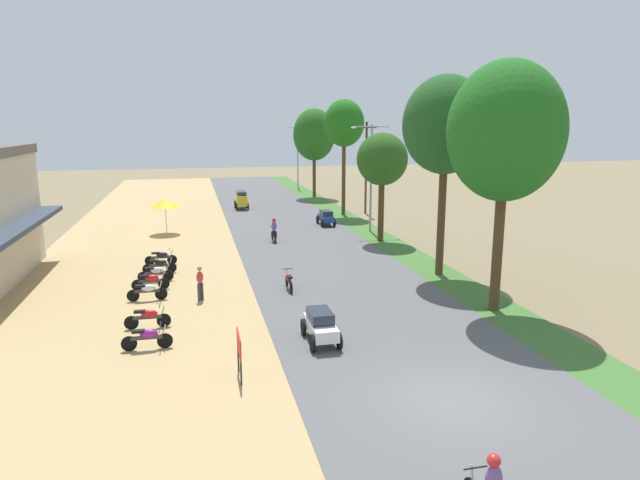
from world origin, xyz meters
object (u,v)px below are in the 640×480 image
object	(u,v)px
street_signboard	(239,347)
parked_motorbike_second	(148,316)
utility_pole_near	(366,166)
car_sedan_white	(321,325)
car_van_yellow	(241,199)
parked_motorbike_fourth	(151,280)
parked_motorbike_third	(148,290)
streetlamp_mid	(298,153)
streetlamp_near	(371,171)
median_tree_nearest	(506,132)
parked_motorbike_fifth	(156,272)
vendor_umbrella	(165,203)
median_tree_second	(446,126)
car_sedan_blue	(326,217)
parked_motorbike_seventh	(161,257)
parked_motorbike_nearest	(148,337)
median_tree_fourth	(344,124)
pedestrian_on_shoulder	(200,281)
median_tree_fifth	(314,135)
parked_motorbike_sixth	(160,265)
motorbike_ahead_second	(289,280)
median_tree_third	(382,160)
motorbike_ahead_third	(274,230)

from	to	relation	value
street_signboard	parked_motorbike_second	bearing A→B (deg)	121.05
parked_motorbike_second	utility_pole_near	size ratio (longest dim) A/B	0.22
car_sedan_white	car_van_yellow	world-z (taller)	car_van_yellow
parked_motorbike_second	parked_motorbike_fourth	world-z (taller)	same
parked_motorbike_third	streetlamp_mid	world-z (taller)	streetlamp_mid
streetlamp_near	parked_motorbike_second	bearing A→B (deg)	-130.83
median_tree_nearest	parked_motorbike_second	bearing A→B (deg)	175.68
parked_motorbike_second	street_signboard	xyz separation A→B (m)	(3.15, -5.23, 0.55)
parked_motorbike_fifth	vendor_umbrella	xyz separation A→B (m)	(0.04, 13.04, 1.75)
median_tree_second	car_sedan_blue	distance (m)	17.28
parked_motorbike_seventh	streetlamp_near	world-z (taller)	streetlamp_near
parked_motorbike_second	parked_motorbike_nearest	bearing A→B (deg)	-86.62
parked_motorbike_second	parked_motorbike_third	world-z (taller)	same
median_tree_nearest	streetlamp_mid	world-z (taller)	median_tree_nearest
parked_motorbike_nearest	streetlamp_mid	xyz separation A→B (m)	(14.78, 48.31, 3.93)
parked_motorbike_nearest	car_sedan_white	bearing A→B (deg)	-6.77
parked_motorbike_second	median_tree_fourth	bearing A→B (deg)	59.24
parked_motorbike_seventh	median_tree_nearest	size ratio (longest dim) A/B	0.17
pedestrian_on_shoulder	median_tree_fourth	bearing A→B (deg)	59.67
median_tree_fifth	utility_pole_near	bearing A→B (deg)	-79.59
parked_motorbike_nearest	car_van_yellow	world-z (taller)	car_van_yellow
pedestrian_on_shoulder	car_sedan_white	size ratio (longest dim) A/B	0.72
parked_motorbike_seventh	median_tree_second	bearing A→B (deg)	-20.35
median_tree_nearest	parked_motorbike_fifth	bearing A→B (deg)	151.54
car_van_yellow	parked_motorbike_seventh	bearing A→B (deg)	-107.52
parked_motorbike_nearest	parked_motorbike_sixth	world-z (taller)	same
parked_motorbike_second	median_tree_fifth	bearing A→B (deg)	68.10
car_van_yellow	median_tree_second	bearing A→B (deg)	-72.17
car_sedan_blue	median_tree_nearest	bearing A→B (deg)	-83.81
median_tree_fourth	motorbike_ahead_second	distance (m)	24.27
median_tree_fifth	streetlamp_near	xyz separation A→B (m)	(-0.18, -20.28, -2.22)
pedestrian_on_shoulder	median_tree_second	bearing A→B (deg)	7.56
vendor_umbrella	median_tree_second	bearing A→B (deg)	-45.57
vendor_umbrella	streetlamp_near	xyz separation A→B (m)	(14.94, -2.62, 2.30)
median_tree_third	motorbike_ahead_third	distance (m)	8.78
streetlamp_mid	car_van_yellow	size ratio (longest dim) A/B	3.18
pedestrian_on_shoulder	median_tree_third	bearing A→B (deg)	40.64
parked_motorbike_sixth	motorbike_ahead_third	distance (m)	9.84
median_tree_third	car_sedan_white	size ratio (longest dim) A/B	3.27
parked_motorbike_third	car_sedan_blue	bearing A→B (deg)	53.18
parked_motorbike_nearest	motorbike_ahead_third	bearing A→B (deg)	67.56
parked_motorbike_fifth	streetlamp_mid	world-z (taller)	streetlamp_mid
parked_motorbike_nearest	parked_motorbike_second	world-z (taller)	same
parked_motorbike_fifth	median_tree_fourth	xyz separation A→B (m)	(15.09, 18.42, 7.44)
pedestrian_on_shoulder	parked_motorbike_fifth	bearing A→B (deg)	120.41
parked_motorbike_nearest	median_tree_second	distance (m)	17.79
parked_motorbike_nearest	median_tree_fifth	world-z (taller)	median_tree_fifth
parked_motorbike_second	parked_motorbike_seventh	distance (m)	10.27
parked_motorbike_fifth	median_tree_fourth	world-z (taller)	median_tree_fourth
median_tree_third	median_tree_fifth	distance (m)	23.75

